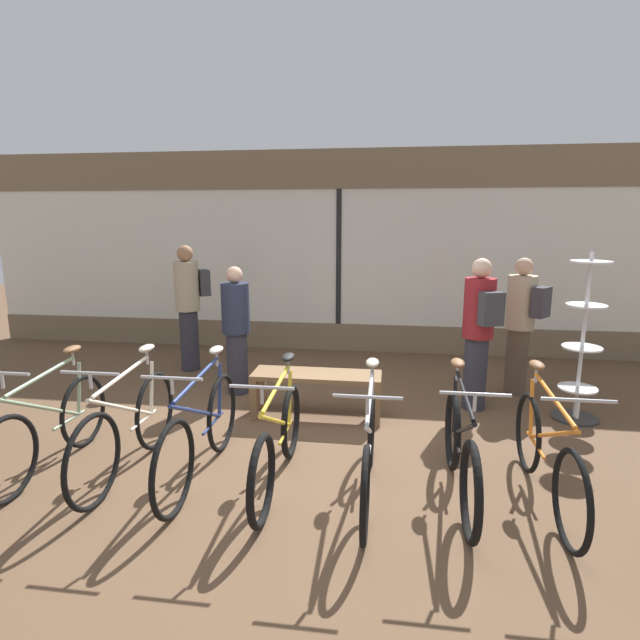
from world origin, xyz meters
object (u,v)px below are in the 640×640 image
at_px(bicycle_center, 278,442).
at_px(bicycle_center_left, 201,432).
at_px(customer_near_rack, 189,304).
at_px(bicycle_right, 460,452).
at_px(bicycle_left, 128,428).
at_px(display_bench, 317,381).
at_px(customer_by_window, 521,322).
at_px(accessory_rack, 581,353).
at_px(bicycle_far_left, 50,427).
at_px(customer_mid_floor, 479,330).
at_px(bicycle_center_right, 369,450).
at_px(customer_near_bench, 236,328).
at_px(bicycle_far_right, 546,455).

bearing_deg(bicycle_center, bicycle_center_left, 177.44).
bearing_deg(bicycle_center, customer_near_rack, 123.46).
bearing_deg(bicycle_right, bicycle_center_left, 179.37).
bearing_deg(customer_near_rack, bicycle_center, -56.54).
height_order(bicycle_center, bicycle_right, bicycle_right).
xyz_separation_m(bicycle_left, customer_near_rack, (-0.63, 2.92, 0.56)).
bearing_deg(bicycle_right, display_bench, 132.77).
relative_size(bicycle_center, customer_by_window, 1.02).
bearing_deg(accessory_rack, customer_near_rack, 166.60).
relative_size(bicycle_far_left, bicycle_center, 0.97).
bearing_deg(customer_mid_floor, customer_near_rack, 165.14).
relative_size(bicycle_far_left, bicycle_left, 0.96).
height_order(bicycle_left, customer_mid_floor, customer_mid_floor).
bearing_deg(bicycle_far_left, accessory_rack, 20.19).
bearing_deg(bicycle_center_right, customer_mid_floor, 60.65).
distance_m(bicycle_center_left, bicycle_center, 0.67).
distance_m(bicycle_center_right, customer_near_rack, 4.07).
xyz_separation_m(bicycle_left, bicycle_center, (1.31, -0.02, -0.04)).
relative_size(bicycle_left, bicycle_right, 1.03).
relative_size(bicycle_right, customer_near_bench, 1.07).
relative_size(bicycle_far_left, display_bench, 1.20).
relative_size(bicycle_center, bicycle_far_right, 0.99).
relative_size(bicycle_center, customer_near_bench, 1.09).
relative_size(bicycle_center_right, bicycle_right, 1.03).
distance_m(bicycle_right, bicycle_far_right, 0.64).
bearing_deg(customer_by_window, bicycle_center_right, -123.49).
bearing_deg(accessory_rack, bicycle_center_left, -153.87).
bearing_deg(bicycle_center_right, bicycle_center_left, 175.88).
height_order(bicycle_far_left, bicycle_right, bicycle_far_left).
distance_m(display_bench, customer_near_bench, 1.32).
bearing_deg(bicycle_left, customer_near_bench, 81.18).
height_order(bicycle_left, accessory_rack, accessory_rack).
bearing_deg(customer_mid_floor, bicycle_far_right, -83.49).
xyz_separation_m(bicycle_right, customer_near_rack, (-3.38, 2.93, 0.59)).
height_order(bicycle_center_left, customer_near_rack, customer_near_rack).
distance_m(bicycle_far_right, customer_by_window, 2.60).
distance_m(bicycle_center_left, display_bench, 1.62).
relative_size(bicycle_center, accessory_rack, 0.95).
bearing_deg(customer_by_window, accessory_rack, -59.61).
distance_m(bicycle_center_left, customer_near_bench, 2.12).
distance_m(accessory_rack, customer_near_bench, 3.91).
bearing_deg(customer_near_bench, bicycle_far_right, -33.82).
xyz_separation_m(bicycle_center, accessory_rack, (2.91, 1.78, 0.37)).
height_order(bicycle_left, customer_by_window, customer_by_window).
xyz_separation_m(bicycle_center_right, customer_near_rack, (-2.68, 3.01, 0.59)).
height_order(bicycle_center_right, customer_mid_floor, customer_mid_floor).
height_order(bicycle_center, bicycle_center_right, bicycle_center).
bearing_deg(accessory_rack, customer_near_bench, 175.66).
bearing_deg(bicycle_center, bicycle_center_right, -5.52).
bearing_deg(bicycle_far_right, customer_near_rack, 144.06).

